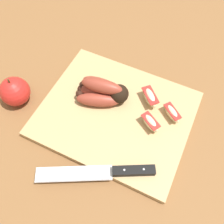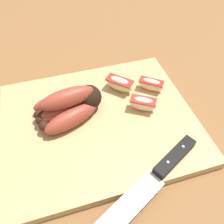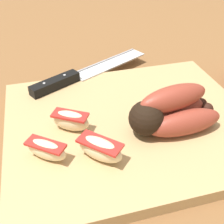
# 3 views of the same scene
# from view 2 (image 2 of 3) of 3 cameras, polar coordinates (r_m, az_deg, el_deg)

# --- Properties ---
(ground_plane) EXTENTS (6.00, 6.00, 0.00)m
(ground_plane) POSITION_cam_2_polar(r_m,az_deg,el_deg) (0.51, -4.38, -2.64)
(ground_plane) COLOR brown
(cutting_board) EXTENTS (0.40, 0.33, 0.02)m
(cutting_board) POSITION_cam_2_polar(r_m,az_deg,el_deg) (0.50, -3.19, -2.50)
(cutting_board) COLOR tan
(cutting_board) RESTS_ON ground_plane
(banana_bunch) EXTENTS (0.14, 0.11, 0.07)m
(banana_bunch) POSITION_cam_2_polar(r_m,az_deg,el_deg) (0.48, -10.27, 1.50)
(banana_bunch) COLOR black
(banana_bunch) RESTS_ON cutting_board
(chefs_knife) EXTENTS (0.26, 0.16, 0.02)m
(chefs_knife) POSITION_cam_2_polar(r_m,az_deg,el_deg) (0.42, 11.05, -14.81)
(chefs_knife) COLOR silver
(chefs_knife) RESTS_ON cutting_board
(apple_wedge_near) EXTENTS (0.06, 0.05, 0.03)m
(apple_wedge_near) POSITION_cam_2_polar(r_m,az_deg,el_deg) (0.50, 7.52, 2.04)
(apple_wedge_near) COLOR beige
(apple_wedge_near) RESTS_ON cutting_board
(apple_wedge_middle) EXTENTS (0.06, 0.06, 0.03)m
(apple_wedge_middle) POSITION_cam_2_polar(r_m,az_deg,el_deg) (0.54, 1.81, 6.85)
(apple_wedge_middle) COLOR beige
(apple_wedge_middle) RESTS_ON cutting_board
(apple_wedge_far) EXTENTS (0.06, 0.05, 0.03)m
(apple_wedge_far) POSITION_cam_2_polar(r_m,az_deg,el_deg) (0.55, 9.45, 6.64)
(apple_wedge_far) COLOR beige
(apple_wedge_far) RESTS_ON cutting_board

